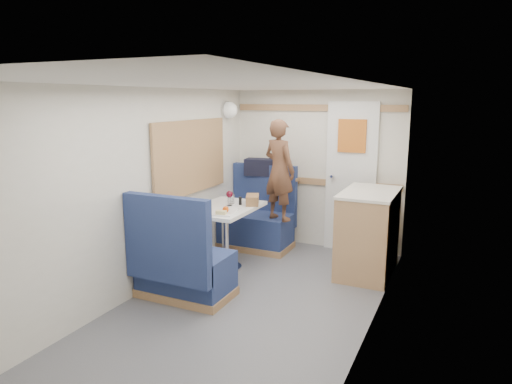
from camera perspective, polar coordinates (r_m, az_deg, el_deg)
The scene contains 27 objects.
floor at distance 4.17m, azimuth -2.50°, elevation -15.36°, with size 4.50×4.50×0.00m, color #515156.
ceiling at distance 3.72m, azimuth -2.77°, elevation 13.28°, with size 4.50×4.50×0.00m, color silver.
wall_back at distance 5.87m, azimuth 7.59°, elevation 2.77°, with size 2.20×0.02×2.00m, color silver.
wall_left at distance 4.43m, azimuth -15.34°, elevation -0.42°, with size 0.02×4.50×2.00m, color silver.
wall_right at distance 3.47m, azimuth 13.74°, elevation -3.61°, with size 0.02×4.50×2.00m, color silver.
oak_trim_low at distance 5.88m, azimuth 7.49°, elevation 1.30°, with size 2.15×0.02×0.08m, color olive.
oak_trim_high at distance 5.79m, azimuth 7.74°, elevation 10.39°, with size 2.15×0.02×0.08m, color olive.
side_window at distance 5.17m, azimuth -8.16°, elevation 4.36°, with size 0.04×1.30×0.72m, color #AEBDA1.
rear_door at distance 5.73m, azimuth 11.77°, elevation 2.13°, with size 0.62×0.12×1.86m.
dinette_table at distance 5.08m, azimuth -3.87°, elevation -3.54°, with size 0.62×0.92×0.72m.
bench_far at distance 5.90m, azimuth 0.22°, elevation -4.05°, with size 0.90×0.59×1.05m.
bench_near at distance 4.46m, azimuth -9.24°, elevation -9.43°, with size 0.90×0.59×1.05m.
ledge at distance 6.00m, azimuth 1.25°, elevation 1.89°, with size 0.90×0.14×0.04m, color olive.
dome_light at distance 5.84m, azimuth -3.36°, elevation 10.19°, with size 0.20×0.20×0.20m, color white.
galley_counter at distance 5.13m, azimuth 13.81°, elevation -4.87°, with size 0.57×0.92×0.92m.
person at distance 5.44m, azimuth 2.93°, elevation 2.73°, with size 0.44×0.29×1.21m, color brown.
duffel_bag at distance 6.00m, azimuth 0.83°, elevation 3.13°, with size 0.45×0.22×0.22m, color black.
tray at distance 4.78m, azimuth -4.19°, elevation -2.52°, with size 0.25×0.33×0.02m, color white.
orange_fruit at distance 4.71m, azimuth -3.81°, elevation -2.19°, with size 0.07×0.07×0.07m, color orange.
cheese_block at distance 4.65m, azimuth -4.38°, elevation -2.57°, with size 0.10×0.06×0.04m, color #F6EC8E.
wine_glass at distance 5.06m, azimuth -3.34°, elevation -0.36°, with size 0.08×0.08×0.17m.
tumbler_left at distance 4.76m, azimuth -7.08°, elevation -1.96°, with size 0.08×0.08×0.12m, color white.
tumbler_mid at distance 5.30m, azimuth -3.25°, elevation -0.62°, with size 0.06×0.06×0.10m, color white.
tumbler_right at distance 5.19m, azimuth -3.09°, elevation -0.83°, with size 0.07×0.07×0.11m, color white.
beer_glass at distance 5.13m, azimuth -0.74°, elevation -1.02°, with size 0.06×0.06×0.10m, color #8D5114.
pepper_grinder at distance 5.11m, azimuth -1.98°, elevation -1.11°, with size 0.03×0.03×0.09m, color black.
bread_loaf at distance 5.13m, azimuth -0.45°, elevation -0.97°, with size 0.14×0.26×0.11m, color brown.
Camera 1 is at (1.73, -3.29, 1.89)m, focal length 32.00 mm.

